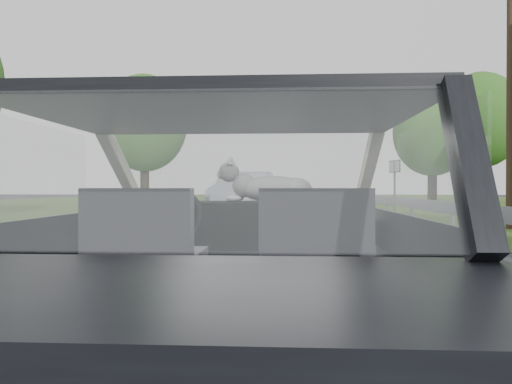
# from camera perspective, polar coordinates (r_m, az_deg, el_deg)

# --- Properties ---
(subject_car) EXTENTS (1.80, 4.00, 1.45)m
(subject_car) POSITION_cam_1_polar(r_m,az_deg,el_deg) (2.64, -2.46, -7.47)
(subject_car) COLOR black
(subject_car) RESTS_ON ground
(dashboard) EXTENTS (1.58, 0.45, 0.30)m
(dashboard) POSITION_cam_1_polar(r_m,az_deg,el_deg) (3.25, -1.34, -3.75)
(dashboard) COLOR black
(dashboard) RESTS_ON subject_car
(driver_seat) EXTENTS (0.50, 0.72, 0.42)m
(driver_seat) POSITION_cam_1_polar(r_m,az_deg,el_deg) (2.42, -12.67, -4.54)
(driver_seat) COLOR black
(driver_seat) RESTS_ON subject_car
(passenger_seat) EXTENTS (0.50, 0.72, 0.42)m
(passenger_seat) POSITION_cam_1_polar(r_m,az_deg,el_deg) (2.33, 6.69, -4.73)
(passenger_seat) COLOR black
(passenger_seat) RESTS_ON subject_car
(steering_wheel) EXTENTS (0.36, 0.36, 0.04)m
(steering_wheel) POSITION_cam_1_polar(r_m,az_deg,el_deg) (3.01, -9.41, -2.76)
(steering_wheel) COLOR black
(steering_wheel) RESTS_ON dashboard
(cat) EXTENTS (0.66, 0.27, 0.29)m
(cat) POSITION_cam_1_polar(r_m,az_deg,el_deg) (3.21, 1.97, 0.56)
(cat) COLOR gray
(cat) RESTS_ON dashboard
(guardrail) EXTENTS (0.05, 90.00, 0.32)m
(guardrail) POSITION_cam_1_polar(r_m,az_deg,el_deg) (13.24, 21.11, -1.70)
(guardrail) COLOR gray
(guardrail) RESTS_ON ground
(other_car) EXTENTS (2.58, 5.31, 1.68)m
(other_car) POSITION_cam_1_polar(r_m,az_deg,el_deg) (18.78, -1.27, -0.21)
(other_car) COLOR #969DAB
(other_car) RESTS_ON ground
(highway_sign) EXTENTS (0.38, 0.91, 2.31)m
(highway_sign) POSITION_cam_1_polar(r_m,az_deg,el_deg) (23.44, 15.56, 0.70)
(highway_sign) COLOR #125E1F
(highway_sign) RESTS_ON ground
(utility_pole) EXTENTS (0.29, 0.29, 7.06)m
(utility_pole) POSITION_cam_1_polar(r_m,az_deg,el_deg) (14.73, 27.14, 10.02)
(utility_pole) COLOR #352119
(utility_pole) RESTS_ON ground
(tree_2) EXTENTS (5.35, 5.35, 6.21)m
(tree_2) POSITION_cam_1_polar(r_m,az_deg,el_deg) (28.02, 19.51, 4.65)
(tree_2) COLOR #2F5922
(tree_2) RESTS_ON ground
(tree_3) EXTENTS (7.90, 7.90, 9.03)m
(tree_3) POSITION_cam_1_polar(r_m,az_deg,el_deg) (39.19, 24.20, 5.52)
(tree_3) COLOR #2F5922
(tree_3) RESTS_ON ground
(tree_6) EXTENTS (6.05, 6.05, 7.26)m
(tree_6) POSITION_cam_1_polar(r_m,az_deg,el_deg) (29.03, -12.61, 5.56)
(tree_6) COLOR #2F5922
(tree_6) RESTS_ON ground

